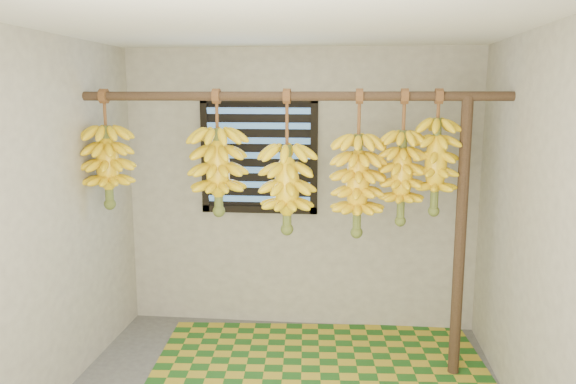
# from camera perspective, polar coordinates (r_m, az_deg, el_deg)

# --- Properties ---
(ceiling) EXTENTS (3.00, 3.00, 0.01)m
(ceiling) POSITION_cam_1_polar(r_m,az_deg,el_deg) (3.28, -1.09, 16.78)
(ceiling) COLOR silver
(ceiling) RESTS_ON wall_back
(wall_back) EXTENTS (3.00, 0.01, 2.40)m
(wall_back) POSITION_cam_1_polar(r_m,az_deg,el_deg) (4.82, 1.23, 0.18)
(wall_back) COLOR gray
(wall_back) RESTS_ON floor
(wall_left) EXTENTS (0.01, 3.00, 2.40)m
(wall_left) POSITION_cam_1_polar(r_m,az_deg,el_deg) (3.84, -23.95, -3.19)
(wall_left) COLOR gray
(wall_left) RESTS_ON floor
(wall_right) EXTENTS (0.01, 3.00, 2.40)m
(wall_right) POSITION_cam_1_polar(r_m,az_deg,el_deg) (3.50, 24.30, -4.41)
(wall_right) COLOR gray
(wall_right) RESTS_ON floor
(window) EXTENTS (1.00, 0.04, 1.00)m
(window) POSITION_cam_1_polar(r_m,az_deg,el_deg) (4.79, -2.97, 3.74)
(window) COLOR black
(window) RESTS_ON wall_back
(hanging_pole) EXTENTS (3.00, 0.06, 0.06)m
(hanging_pole) POSITION_cam_1_polar(r_m,az_deg,el_deg) (3.95, 0.24, 9.71)
(hanging_pole) COLOR #45301F
(hanging_pole) RESTS_ON wall_left
(support_post) EXTENTS (0.08, 0.08, 2.00)m
(support_post) POSITION_cam_1_polar(r_m,az_deg,el_deg) (4.13, 17.09, -4.74)
(support_post) COLOR #45301F
(support_post) RESTS_ON floor
(woven_mat) EXTENTS (2.62, 2.16, 0.01)m
(woven_mat) POSITION_cam_1_polar(r_m,az_deg,el_deg) (4.21, 3.32, -18.60)
(woven_mat) COLOR #1B4E17
(woven_mat) RESTS_ON floor
(banana_bunch_a) EXTENTS (0.36, 0.36, 0.86)m
(banana_bunch_a) POSITION_cam_1_polar(r_m,az_deg,el_deg) (4.33, -17.83, 2.48)
(banana_bunch_a) COLOR brown
(banana_bunch_a) RESTS_ON hanging_pole
(banana_bunch_b) EXTENTS (0.39, 0.39, 0.90)m
(banana_bunch_b) POSITION_cam_1_polar(r_m,az_deg,el_deg) (4.07, -7.11, 2.10)
(banana_bunch_b) COLOR brown
(banana_bunch_b) RESTS_ON hanging_pole
(banana_bunch_c) EXTENTS (0.36, 0.36, 1.02)m
(banana_bunch_c) POSITION_cam_1_polar(r_m,az_deg,el_deg) (4.00, -0.11, 0.34)
(banana_bunch_c) COLOR brown
(banana_bunch_c) RESTS_ON hanging_pole
(banana_bunch_d) EXTENTS (0.30, 0.30, 0.94)m
(banana_bunch_d) POSITION_cam_1_polar(r_m,az_deg,el_deg) (3.98, 11.48, 1.46)
(banana_bunch_d) COLOR brown
(banana_bunch_d) RESTS_ON hanging_pole
(banana_bunch_e) EXTENTS (0.35, 0.35, 1.03)m
(banana_bunch_e) POSITION_cam_1_polar(r_m,az_deg,el_deg) (3.98, 7.08, 0.68)
(banana_bunch_e) COLOR brown
(banana_bunch_e) RESTS_ON hanging_pole
(banana_bunch_f) EXTENTS (0.28, 0.28, 0.86)m
(banana_bunch_f) POSITION_cam_1_polar(r_m,az_deg,el_deg) (4.00, 14.78, 2.53)
(banana_bunch_f) COLOR brown
(banana_bunch_f) RESTS_ON hanging_pole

